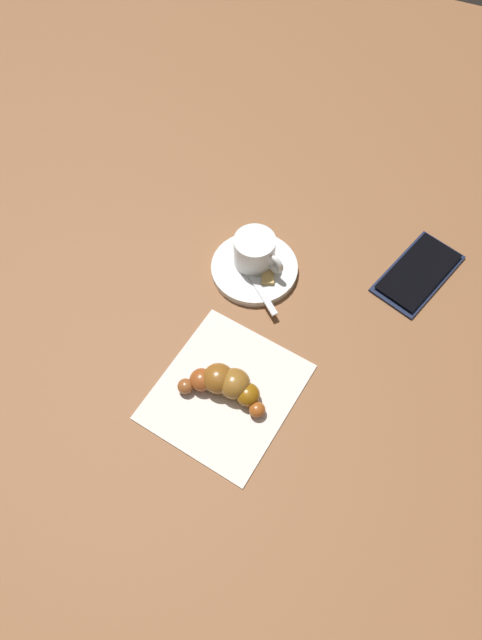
{
  "coord_description": "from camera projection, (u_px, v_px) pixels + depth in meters",
  "views": [
    {
      "loc": [
        -0.34,
        -0.15,
        0.66
      ],
      "look_at": [
        0.01,
        0.0,
        0.02
      ],
      "focal_mm": 31.17,
      "sensor_mm": 36.0,
      "label": 1
    }
  ],
  "objects": [
    {
      "name": "ground_plane",
      "position": [
        239.0,
        331.0,
        0.76
      ],
      "size": [
        1.8,
        1.8,
        0.0
      ],
      "primitive_type": "plane",
      "color": "brown"
    },
    {
      "name": "saucer",
      "position": [
        254.0,
        268.0,
        0.8
      ],
      "size": [
        0.13,
        0.13,
        0.01
      ],
      "primitive_type": "cylinder",
      "color": "white",
      "rests_on": "ground"
    },
    {
      "name": "espresso_cup",
      "position": [
        255.0,
        251.0,
        0.78
      ],
      "size": [
        0.06,
        0.08,
        0.05
      ],
      "color": "white",
      "rests_on": "saucer"
    },
    {
      "name": "teaspoon",
      "position": [
        249.0,
        269.0,
        0.79
      ],
      "size": [
        0.09,
        0.11,
        0.01
      ],
      "color": "silver",
      "rests_on": "saucer"
    },
    {
      "name": "sugar_packet",
      "position": [
        271.0,
        268.0,
        0.79
      ],
      "size": [
        0.06,
        0.04,
        0.01
      ],
      "primitive_type": "cube",
      "rotation": [
        0.0,
        0.0,
        6.66
      ],
      "color": "tan",
      "rests_on": "saucer"
    },
    {
      "name": "napkin",
      "position": [
        226.0,
        391.0,
        0.71
      ],
      "size": [
        0.21,
        0.19,
        0.0
      ],
      "primitive_type": "cube",
      "rotation": [
        0.0,
        0.0,
        -0.15
      ],
      "color": "silver",
      "rests_on": "ground"
    },
    {
      "name": "croissant",
      "position": [
        225.0,
        384.0,
        0.7
      ],
      "size": [
        0.06,
        0.12,
        0.03
      ],
      "color": "#964719",
      "rests_on": "napkin"
    },
    {
      "name": "cell_phone",
      "position": [
        418.0,
        273.0,
        0.8
      ],
      "size": [
        0.16,
        0.12,
        0.01
      ],
      "color": "#161E37",
      "rests_on": "ground"
    }
  ]
}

